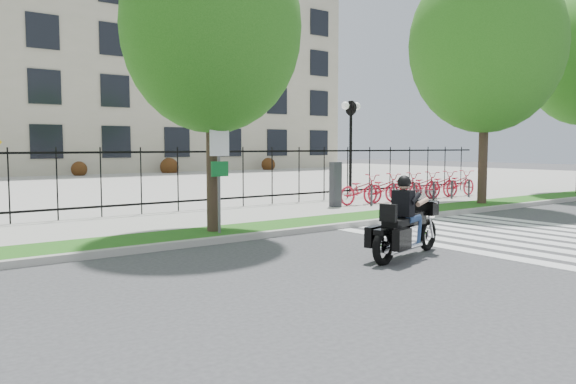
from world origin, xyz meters
TOP-DOWN VIEW (x-y plane):
  - ground at (0.00, 0.00)m, footprint 120.00×120.00m
  - curb at (0.00, 4.10)m, footprint 60.00×0.20m
  - grass_verge at (0.00, 4.95)m, footprint 60.00×1.50m
  - sidewalk at (0.00, 7.45)m, footprint 60.00×3.50m
  - plaza at (0.00, 25.00)m, footprint 80.00×34.00m
  - crosswalk_stripes at (4.83, 0.00)m, footprint 5.70×8.00m
  - iron_fence at (0.00, 9.20)m, footprint 30.00×0.06m
  - lamp_post_right at (10.00, 12.00)m, footprint 1.06×0.70m
  - street_tree_1 at (-1.15, 4.95)m, footprint 4.23×4.23m
  - street_tree_2 at (9.76, 4.95)m, footprint 5.33×5.33m
  - bike_share_station at (8.67, 7.20)m, footprint 7.87×0.89m
  - sign_pole_regulatory at (-1.19, 4.58)m, footprint 0.50×0.09m
  - motorcycle_rider at (0.64, 0.50)m, footprint 2.48×1.07m

SIDE VIEW (x-z plane):
  - ground at x=0.00m, z-range 0.00..0.00m
  - crosswalk_stripes at x=4.83m, z-range 0.00..0.01m
  - plaza at x=0.00m, z-range 0.00..0.10m
  - curb at x=0.00m, z-range 0.00..0.15m
  - grass_verge at x=0.00m, z-range 0.00..0.15m
  - sidewalk at x=0.00m, z-range 0.00..0.15m
  - motorcycle_rider at x=0.64m, z-range -0.33..1.62m
  - bike_share_station at x=8.67m, z-range -0.07..1.43m
  - iron_fence at x=0.00m, z-range 0.15..2.15m
  - sign_pole_regulatory at x=-1.19m, z-range 0.49..2.99m
  - lamp_post_right at x=10.00m, z-range 1.08..5.33m
  - street_tree_1 at x=-1.15m, z-range 1.30..8.49m
  - street_tree_2 at x=9.76m, z-range 1.39..10.00m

